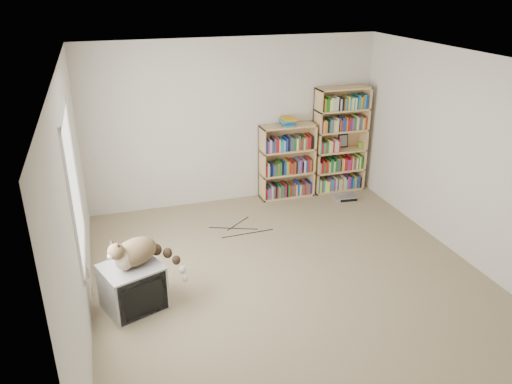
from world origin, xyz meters
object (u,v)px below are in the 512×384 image
object	(u,v)px
crt_tv	(132,287)
cat	(143,254)
bookcase_tall	(339,142)
dvd_player	(345,198)
bookcase_short	(287,164)

from	to	relation	value
crt_tv	cat	bearing A→B (deg)	-6.97
cat	bookcase_tall	distance (m)	4.08
crt_tv	dvd_player	xyz separation A→B (m)	(3.45, 1.85, -0.21)
bookcase_tall	bookcase_short	world-z (taller)	bookcase_tall
cat	crt_tv	bearing A→B (deg)	159.24
crt_tv	bookcase_tall	world-z (taller)	bookcase_tall
crt_tv	bookcase_short	size ratio (longest dim) A/B	0.61
cat	bookcase_tall	bearing A→B (deg)	-0.05
crt_tv	bookcase_short	xyz separation A→B (m)	(2.62, 2.31, 0.29)
bookcase_tall	dvd_player	distance (m)	0.90
crt_tv	dvd_player	distance (m)	3.92
bookcase_tall	bookcase_short	distance (m)	0.95
crt_tv	dvd_player	world-z (taller)	crt_tv
bookcase_short	cat	bearing A→B (deg)	-137.39
crt_tv	cat	world-z (taller)	cat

